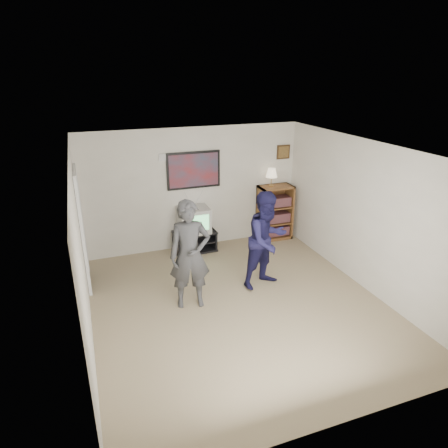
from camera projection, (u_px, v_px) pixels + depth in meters
room_shell at (232, 226)px, 6.25m from camera, size 4.51×5.00×2.51m
media_stand at (195, 241)px, 8.25m from camera, size 0.88×0.52×0.43m
crt_television at (194, 220)px, 8.08m from camera, size 0.61×0.52×0.51m
bookshelf at (275, 213)px, 8.74m from camera, size 0.73×0.42×1.20m
table_lamp at (271, 177)px, 8.47m from camera, size 0.24×0.24×0.39m
person_tall at (190, 255)px, 6.13m from camera, size 0.70×0.52×1.75m
person_short at (267, 240)px, 6.74m from camera, size 0.97×0.85×1.69m
controller_left at (185, 234)px, 6.18m from camera, size 0.04×0.11×0.03m
controller_right at (261, 224)px, 6.93m from camera, size 0.07×0.12×0.03m
poster at (194, 170)px, 7.97m from camera, size 1.10×0.03×0.75m
air_vent at (166, 157)px, 7.69m from camera, size 0.28×0.02×0.14m
small_picture at (283, 152)px, 8.53m from camera, size 0.30×0.03×0.30m
doorway at (82, 230)px, 6.73m from camera, size 0.03×0.85×2.00m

